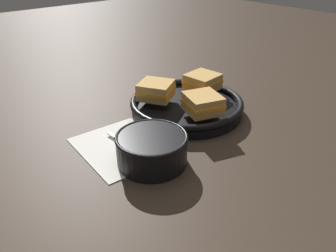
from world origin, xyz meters
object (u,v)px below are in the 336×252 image
object	(u,v)px
sandwich_near_right	(203,103)
sandwich_near_left	(156,90)
spoon	(137,150)
skillet	(186,105)
soup_bowl	(152,147)
sandwich_far_left	(202,82)

from	to	relation	value
sandwich_near_right	sandwich_near_left	bearing A→B (deg)	-165.98
spoon	skillet	xyz separation A→B (m)	(-0.08, 0.23, 0.01)
soup_bowl	spoon	distance (m)	0.06
sandwich_near_left	skillet	bearing A→B (deg)	44.02
spoon	sandwich_near_left	world-z (taller)	sandwich_near_left
soup_bowl	sandwich_far_left	world-z (taller)	sandwich_far_left
sandwich_near_left	sandwich_far_left	distance (m)	0.15
spoon	soup_bowl	bearing A→B (deg)	-0.03
sandwich_near_right	sandwich_far_left	distance (m)	0.15
spoon	skillet	distance (m)	0.24
skillet	sandwich_near_right	distance (m)	0.10
soup_bowl	spoon	world-z (taller)	soup_bowl
sandwich_near_left	sandwich_near_right	xyz separation A→B (m)	(0.14, 0.04, 0.00)
spoon	sandwich_near_left	xyz separation A→B (m)	(-0.14, 0.17, 0.06)
skillet	spoon	bearing A→B (deg)	-71.40
sandwich_near_left	sandwich_near_right	distance (m)	0.15
skillet	sandwich_near_right	bearing A→B (deg)	-15.98
soup_bowl	sandwich_near_left	world-z (taller)	sandwich_near_left
sandwich_near_right	sandwich_far_left	xyz separation A→B (m)	(-0.10, 0.11, 0.00)
soup_bowl	skillet	world-z (taller)	soup_bowl
soup_bowl	sandwich_near_left	xyz separation A→B (m)	(-0.19, 0.17, 0.03)
skillet	sandwich_near_left	size ratio (longest dim) A/B	2.62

